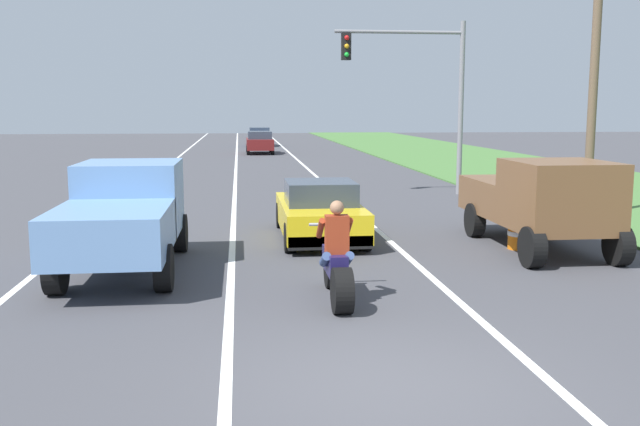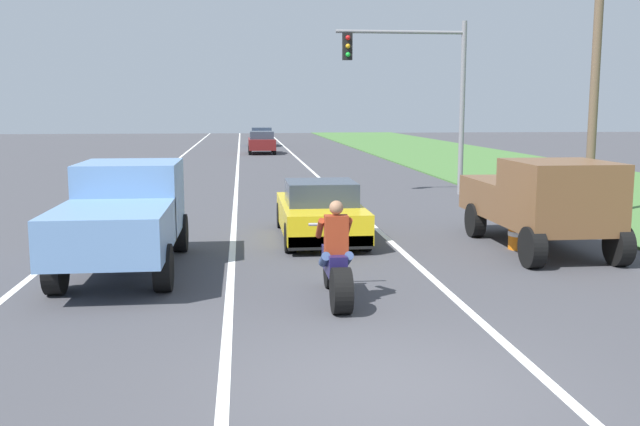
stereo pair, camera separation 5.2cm
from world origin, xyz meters
name	(u,v)px [view 1 (the left image)]	position (x,y,z in m)	size (l,w,h in m)	color
ground_plane	(391,387)	(0.00, 0.00, 0.00)	(160.00, 160.00, 0.00)	#424247
lane_stripe_left_solid	(140,189)	(-5.40, 20.00, 0.00)	(0.14, 120.00, 0.01)	white
lane_stripe_right_solid	(328,186)	(1.80, 20.00, 0.00)	(0.14, 120.00, 0.01)	white
lane_stripe_centre_dashed	(235,188)	(-1.80, 20.00, 0.00)	(0.14, 120.00, 0.01)	white
grass_verge_right	(575,183)	(11.92, 20.00, 0.03)	(10.00, 120.00, 0.06)	#477538
motorcycle_with_rider	(337,266)	(-0.13, 3.44, 0.59)	(0.70, 2.21, 1.62)	black
sports_car_yellow	(320,212)	(0.23, 8.95, 0.63)	(1.84, 4.30, 1.37)	yellow
pickup_truck_left_lane_light_blue	(124,213)	(-3.76, 6.07, 1.11)	(2.02, 4.80, 1.98)	#6B93C6
pickup_truck_right_shoulder_brown	(540,198)	(4.79, 7.18, 1.11)	(2.02, 4.80, 1.98)	brown
traffic_light_mast_near	(422,80)	(4.72, 17.03, 3.99)	(4.56, 0.34, 6.00)	gray
utility_pole_roadside	(593,87)	(7.97, 11.26, 3.60)	(0.24, 0.24, 7.20)	brown
construction_barrel_nearest	(521,226)	(4.43, 7.24, 0.50)	(0.58, 0.58, 1.00)	orange
distant_car_far_ahead	(260,142)	(-0.24, 40.60, 0.77)	(1.80, 4.00, 1.50)	maroon
distant_car_further_ahead	(259,136)	(0.01, 50.32, 0.77)	(1.80, 4.00, 1.50)	#194C8C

